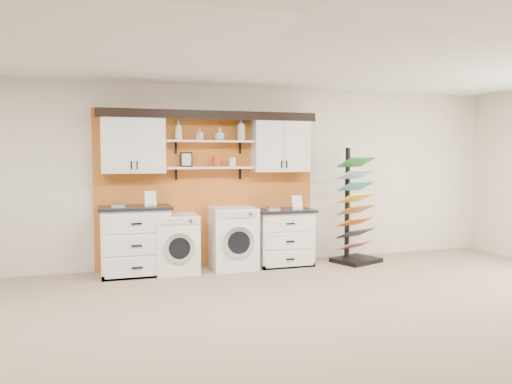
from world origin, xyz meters
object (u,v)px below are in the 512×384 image
object	(u,v)px
washer	(176,243)
dryer	(233,238)
base_cabinet_left	(135,241)
base_cabinet_right	(283,237)
sample_rack	(355,227)

from	to	relation	value
washer	dryer	size ratio (longest dim) A/B	0.92
base_cabinet_left	washer	xyz separation A→B (m)	(0.58, -0.00, -0.07)
washer	dryer	distance (m)	0.86
washer	base_cabinet_left	bearing A→B (deg)	179.67
base_cabinet_right	sample_rack	bearing A→B (deg)	-7.04
base_cabinet_right	dryer	world-z (taller)	dryer
base_cabinet_left	sample_rack	world-z (taller)	sample_rack
base_cabinet_right	dryer	size ratio (longest dim) A/B	0.96
base_cabinet_right	washer	xyz separation A→B (m)	(-1.68, -0.00, -0.01)
dryer	washer	bearing A→B (deg)	-180.00
dryer	sample_rack	bearing A→B (deg)	-4.07
sample_rack	base_cabinet_right	bearing A→B (deg)	151.92
base_cabinet_right	washer	size ratio (longest dim) A/B	1.05
dryer	base_cabinet_right	bearing A→B (deg)	0.24
base_cabinet_left	base_cabinet_right	world-z (taller)	base_cabinet_left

